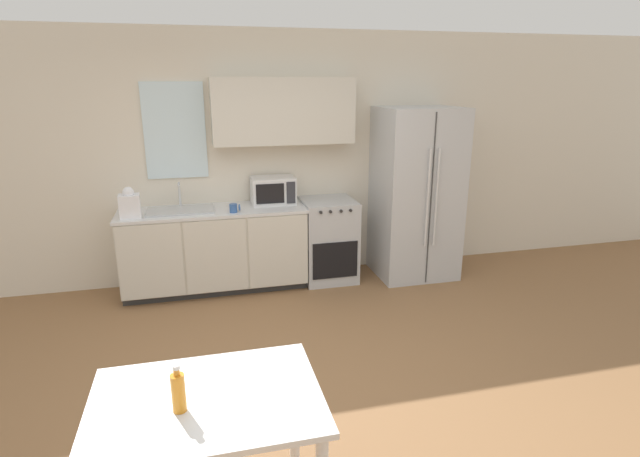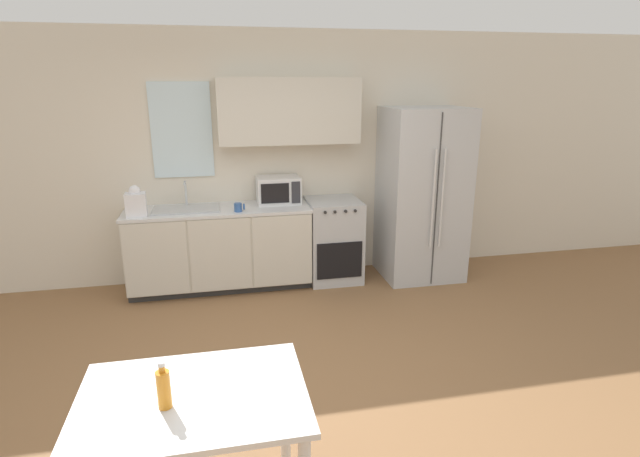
{
  "view_description": "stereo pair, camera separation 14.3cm",
  "coord_description": "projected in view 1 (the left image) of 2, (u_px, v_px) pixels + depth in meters",
  "views": [
    {
      "loc": [
        -0.58,
        -3.09,
        2.18
      ],
      "look_at": [
        0.34,
        0.59,
        1.05
      ],
      "focal_mm": 28.0,
      "sensor_mm": 36.0,
      "label": 1
    },
    {
      "loc": [
        -0.44,
        -3.12,
        2.18
      ],
      "look_at": [
        0.34,
        0.59,
        1.05
      ],
      "focal_mm": 28.0,
      "sensor_mm": 36.0,
      "label": 2
    }
  ],
  "objects": [
    {
      "name": "ground_plane",
      "position": [
        295.0,
        392.0,
        3.63
      ],
      "size": [
        12.0,
        12.0,
        0.0
      ],
      "primitive_type": "plane",
      "color": "olive"
    },
    {
      "name": "refrigerator",
      "position": [
        416.0,
        194.0,
        5.61
      ],
      "size": [
        0.87,
        0.79,
        1.9
      ],
      "color": "silver",
      "rests_on": "ground_plane"
    },
    {
      "name": "grocery_bag_0",
      "position": [
        130.0,
        204.0,
        4.83
      ],
      "size": [
        0.21,
        0.18,
        0.31
      ],
      "rotation": [
        0.0,
        0.0,
        0.08
      ],
      "color": "white",
      "rests_on": "kitchen_counter"
    },
    {
      "name": "wall_back",
      "position": [
        254.0,
        152.0,
        5.42
      ],
      "size": [
        12.0,
        0.38,
        2.7
      ],
      "color": "beige",
      "rests_on": "ground_plane"
    },
    {
      "name": "kitchen_counter",
      "position": [
        215.0,
        249.0,
        5.31
      ],
      "size": [
        1.92,
        0.61,
        0.89
      ],
      "color": "#333333",
      "rests_on": "ground_plane"
    },
    {
      "name": "coffee_mug",
      "position": [
        234.0,
        208.0,
        5.05
      ],
      "size": [
        0.11,
        0.08,
        0.09
      ],
      "color": "#335999",
      "rests_on": "kitchen_counter"
    },
    {
      "name": "oven_range",
      "position": [
        328.0,
        240.0,
        5.6
      ],
      "size": [
        0.58,
        0.61,
        0.91
      ],
      "color": "#B7BABC",
      "rests_on": "ground_plane"
    },
    {
      "name": "dining_table",
      "position": [
        208.0,
        421.0,
        2.33
      ],
      "size": [
        1.06,
        0.76,
        0.78
      ],
      "color": "white",
      "rests_on": "ground_plane"
    },
    {
      "name": "kitchen_sink",
      "position": [
        180.0,
        209.0,
        5.11
      ],
      "size": [
        0.67,
        0.39,
        0.27
      ],
      "color": "#B7BABC",
      "rests_on": "kitchen_counter"
    },
    {
      "name": "drink_bottle",
      "position": [
        178.0,
        392.0,
        2.18
      ],
      "size": [
        0.06,
        0.06,
        0.23
      ],
      "color": "orange",
      "rests_on": "dining_table"
    },
    {
      "name": "microwave",
      "position": [
        273.0,
        190.0,
        5.39
      ],
      "size": [
        0.46,
        0.33,
        0.29
      ],
      "color": "silver",
      "rests_on": "kitchen_counter"
    }
  ]
}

